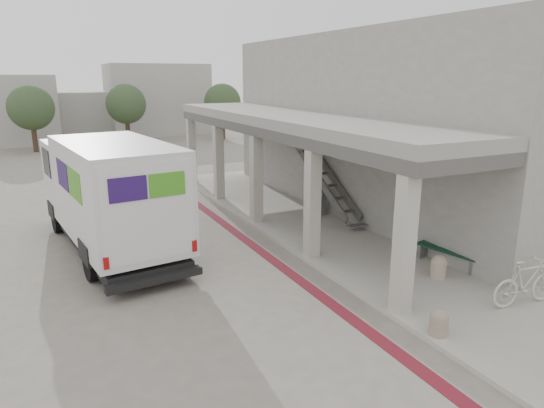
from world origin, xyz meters
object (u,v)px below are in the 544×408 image
bicycle_cream (526,282)px  fedex_truck (108,192)px  bench (448,254)px  utility_cabinet (316,200)px

bicycle_cream → fedex_truck: bearing=49.9°
fedex_truck → bicycle_cream: fedex_truck is taller
bench → bicycle_cream: bicycle_cream is taller
fedex_truck → utility_cabinet: (7.77, 0.26, -1.21)m
utility_cabinet → bicycle_cream: bearing=-102.4°
bench → bicycle_cream: 2.68m
utility_cabinet → bicycle_cream: (0.33, -8.93, 0.02)m
utility_cabinet → bicycle_cream: size_ratio=0.58×
bench → bicycle_cream: size_ratio=1.05×
bench → bicycle_cream: bearing=-108.2°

